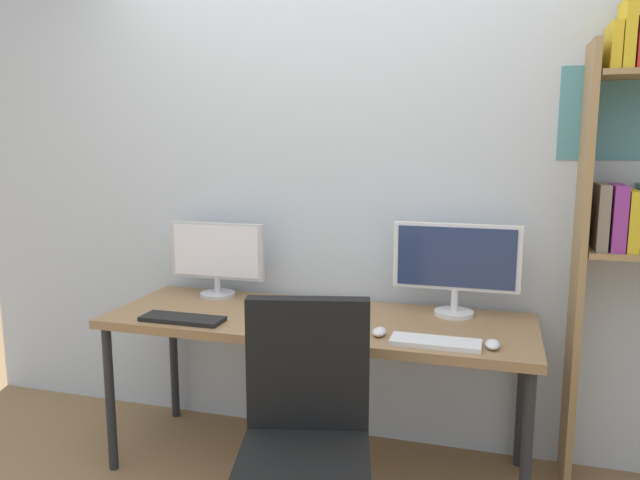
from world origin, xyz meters
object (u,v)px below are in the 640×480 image
Objects in this scene: mouse_right_side at (492,344)px; laptop_closed at (326,319)px; monitor_left at (217,256)px; desk at (317,328)px; monitor_right at (456,263)px; mouse_left_side at (379,332)px; keyboard_right at (435,342)px; office_chair at (306,472)px; keyboard_left at (182,319)px.

mouse_right_side reaches higher than laptop_closed.
monitor_left reaches higher than laptop_closed.
monitor_right is at bearing 19.49° from desk.
monitor_right is 5.97× the size of mouse_left_side.
laptop_closed is (-0.50, 0.17, 0.00)m from keyboard_right.
laptop_closed is (0.06, -0.06, 0.07)m from desk.
keyboard_right is (0.56, -0.23, 0.06)m from desk.
office_chair is at bearing -76.35° from desk.
laptop_closed is (-0.54, -0.27, -0.23)m from monitor_right.
laptop_closed is (0.62, 0.17, 0.00)m from keyboard_left.
keyboard_right is 3.69× the size of mouse_right_side.
keyboard_left is 0.89m from mouse_left_side.
keyboard_left is at bearing -159.13° from monitor_right.
mouse_left_side is at bearing 74.24° from office_chair.
office_chair is 1.33m from monitor_left.
monitor_right is 1.52× the size of keyboard_left.
desk is at bearing 134.16° from laptop_closed.
monitor_right is at bearing 54.86° from mouse_left_side.
monitor_right is at bearing 25.47° from laptop_closed.
monitor_right reaches higher than office_chair.
monitor_left reaches higher than desk.
monitor_right is 0.50m from keyboard_right.
monitor_left is 0.74m from laptop_closed.
keyboard_left is at bearing 180.00° from keyboard_right.
keyboard_right is 0.53m from laptop_closed.
laptop_closed is at bearing -22.39° from monitor_left.
monitor_left is at bearing -180.00° from monitor_right.
office_chair is 0.75m from laptop_closed.
desk is at bearing 151.09° from mouse_left_side.
laptop_closed reaches higher than keyboard_left.
desk is 0.81m from mouse_right_side.
mouse_right_side is (0.60, 0.50, 0.35)m from office_chair.
monitor_right is at bearing 112.77° from mouse_right_side.
desk is 0.38m from mouse_left_side.
laptop_closed is at bearing 168.21° from mouse_right_side.
mouse_right_side is 0.73m from laptop_closed.
office_chair is 10.31× the size of mouse_left_side.
office_chair reaches higher than keyboard_left.
desk is 3.83× the size of monitor_left.
mouse_right_side reaches higher than desk.
monitor_left is 1.20m from monitor_right.
mouse_right_side is at bearing 0.88° from keyboard_left.
keyboard_left is at bearing -166.03° from laptop_closed.
keyboard_right is 3.69× the size of mouse_left_side.
laptop_closed is at bearing 155.66° from mouse_left_side.
keyboard_left is at bearing -157.67° from desk.
keyboard_right is (0.39, 0.48, 0.35)m from office_chair.
keyboard_right is at bearing -20.15° from laptop_closed.
desk is 5.47× the size of keyboard_right.
office_chair reaches higher than laptop_closed.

